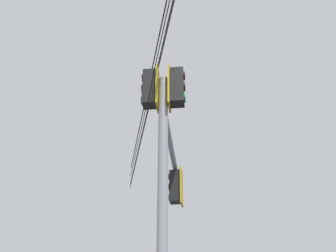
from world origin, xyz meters
TOP-DOWN VIEW (x-y plane):
  - signal_mast_assembly at (-0.56, -0.55)m, footprint 4.22×4.79m
  - overhead_wire_span at (-0.32, -0.63)m, footprint 8.03×16.79m

SIDE VIEW (x-z plane):
  - signal_mast_assembly at x=-0.56m, z-range 1.54..8.68m
  - overhead_wire_span at x=-0.32m, z-range 7.63..9.36m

